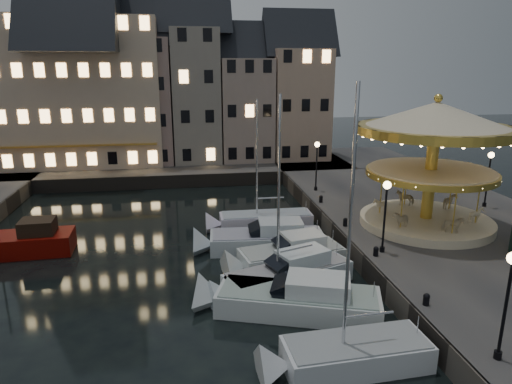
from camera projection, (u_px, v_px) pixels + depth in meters
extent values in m
plane|color=black|center=(261.00, 290.00, 24.42)|extent=(160.00, 160.00, 0.00)
cube|color=#474442|center=(443.00, 227.00, 32.08)|extent=(16.00, 56.00, 1.30)
cube|color=#474442|center=(146.00, 169.00, 49.67)|extent=(44.00, 12.00, 1.30)
cube|color=#47423A|center=(333.00, 233.00, 30.87)|extent=(0.15, 44.00, 1.30)
cube|color=#47423A|center=(162.00, 182.00, 44.27)|extent=(48.00, 0.15, 1.30)
cylinder|color=black|center=(498.00, 355.00, 16.56)|extent=(0.28, 0.28, 0.30)
cylinder|color=black|center=(505.00, 312.00, 16.09)|extent=(0.12, 0.12, 3.80)
cylinder|color=black|center=(382.00, 249.00, 26.08)|extent=(0.28, 0.28, 0.30)
cylinder|color=black|center=(384.00, 220.00, 25.61)|extent=(0.12, 0.12, 3.80)
sphere|color=#FFD18C|center=(387.00, 185.00, 25.06)|extent=(0.44, 0.44, 0.44)
cylinder|color=black|center=(316.00, 189.00, 38.92)|extent=(0.28, 0.28, 0.30)
cylinder|color=black|center=(316.00, 169.00, 38.45)|extent=(0.12, 0.12, 3.80)
sphere|color=#FFD18C|center=(317.00, 144.00, 37.90)|extent=(0.44, 0.44, 0.44)
cylinder|color=black|center=(484.00, 205.00, 34.45)|extent=(0.28, 0.28, 0.30)
cylinder|color=black|center=(487.00, 182.00, 33.98)|extent=(0.12, 0.12, 3.80)
sphere|color=#FFD18C|center=(491.00, 155.00, 33.43)|extent=(0.44, 0.44, 0.44)
cylinder|color=black|center=(426.00, 301.00, 20.27)|extent=(0.28, 0.28, 0.40)
sphere|color=black|center=(427.00, 296.00, 20.21)|extent=(0.30, 0.30, 0.30)
cylinder|color=black|center=(376.00, 252.00, 25.50)|extent=(0.28, 0.28, 0.40)
sphere|color=black|center=(376.00, 249.00, 25.44)|extent=(0.30, 0.30, 0.30)
cylinder|color=black|center=(345.00, 223.00, 30.25)|extent=(0.28, 0.28, 0.40)
sphere|color=black|center=(345.00, 220.00, 30.20)|extent=(0.30, 0.30, 0.30)
cylinder|color=black|center=(321.00, 200.00, 35.49)|extent=(0.28, 0.28, 0.40)
sphere|color=black|center=(321.00, 197.00, 35.43)|extent=(0.30, 0.30, 0.30)
cube|color=tan|center=(32.00, 112.00, 48.18)|extent=(5.00, 8.00, 11.00)
cube|color=slate|center=(85.00, 107.00, 48.87)|extent=(5.60, 8.00, 12.00)
cube|color=gray|center=(143.00, 101.00, 49.66)|extent=(6.20, 8.00, 13.00)
cube|color=gray|center=(196.00, 96.00, 50.39)|extent=(5.00, 8.00, 14.00)
cube|color=tan|center=(245.00, 109.00, 51.62)|extent=(5.60, 8.00, 11.00)
cube|color=tan|center=(297.00, 104.00, 52.41)|extent=(6.20, 8.00, 12.00)
cube|color=beige|center=(84.00, 93.00, 48.48)|extent=(16.00, 9.00, 15.00)
cube|color=silver|center=(356.00, 356.00, 18.10)|extent=(5.88, 2.49, 1.30)
cube|color=gray|center=(357.00, 342.00, 17.92)|extent=(5.58, 2.30, 0.10)
cylinder|color=silver|center=(350.00, 222.00, 16.45)|extent=(0.14, 0.14, 10.11)
cube|color=silver|center=(298.00, 304.00, 22.06)|extent=(8.22, 4.98, 1.30)
cube|color=gray|center=(298.00, 292.00, 21.88)|extent=(7.79, 4.65, 0.10)
cube|color=silver|center=(318.00, 285.00, 21.61)|extent=(3.43, 2.80, 0.80)
cube|color=black|center=(285.00, 284.00, 21.89)|extent=(1.81, 2.14, 0.99)
cube|color=silver|center=(289.00, 279.00, 24.65)|extent=(7.44, 4.42, 1.30)
cube|color=gray|center=(289.00, 268.00, 24.47)|extent=(7.04, 4.14, 0.10)
cube|color=silver|center=(302.00, 257.00, 24.76)|extent=(3.09, 2.41, 0.80)
cube|color=black|center=(280.00, 264.00, 24.12)|extent=(1.64, 1.80, 0.95)
cylinder|color=silver|center=(279.00, 183.00, 22.85)|extent=(0.14, 0.14, 9.62)
cube|color=silver|center=(291.00, 259.00, 27.22)|extent=(6.44, 3.42, 1.30)
cube|color=gray|center=(291.00, 248.00, 27.04)|extent=(6.11, 3.18, 0.10)
cube|color=silver|center=(303.00, 240.00, 27.16)|extent=(2.61, 2.15, 0.80)
cube|color=black|center=(284.00, 244.00, 26.79)|extent=(1.35, 1.81, 0.89)
cube|color=silver|center=(267.00, 243.00, 29.68)|extent=(7.49, 3.02, 1.30)
cube|color=gray|center=(267.00, 233.00, 29.50)|extent=(7.11, 2.80, 0.10)
cube|color=silver|center=(280.00, 227.00, 29.45)|extent=(2.92, 2.05, 0.80)
cube|color=black|center=(258.00, 229.00, 29.37)|extent=(1.36, 1.80, 0.96)
cube|color=silver|center=(266.00, 222.00, 33.60)|extent=(6.72, 2.03, 1.30)
cube|color=#86929D|center=(266.00, 213.00, 33.42)|extent=(6.39, 1.87, 0.10)
cylinder|color=silver|center=(257.00, 153.00, 32.11)|extent=(0.14, 0.14, 9.03)
cube|color=#620702|center=(15.00, 246.00, 28.88)|extent=(7.14, 2.74, 1.50)
cube|color=black|center=(38.00, 227.00, 28.85)|extent=(2.14, 1.78, 0.94)
cylinder|color=beige|center=(425.00, 221.00, 30.40)|extent=(8.56, 8.56, 0.53)
cylinder|color=gold|center=(431.00, 169.00, 29.44)|extent=(0.75, 0.75, 6.63)
cylinder|color=beige|center=(431.00, 170.00, 29.47)|extent=(7.91, 7.91, 0.19)
cylinder|color=gold|center=(430.00, 173.00, 29.52)|extent=(8.21, 8.21, 0.37)
cone|color=beige|center=(437.00, 115.00, 28.52)|extent=(9.84, 9.84, 1.71)
cylinder|color=gold|center=(435.00, 130.00, 28.77)|extent=(9.84, 9.84, 0.53)
sphere|color=gold|center=(438.00, 98.00, 28.24)|extent=(0.53, 0.53, 0.53)
imported|color=beige|center=(459.00, 204.00, 31.46)|extent=(1.79, 1.29, 1.07)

